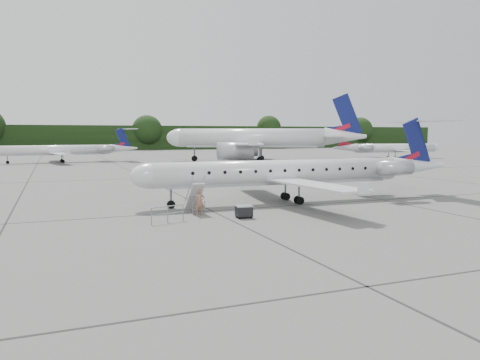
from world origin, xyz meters
name	(u,v)px	position (x,y,z in m)	size (l,w,h in m)	color
ground	(326,215)	(0.00, 0.00, 0.00)	(320.00, 320.00, 0.00)	slate
treeline	(108,138)	(0.00, 130.00, 4.00)	(260.00, 4.00, 8.00)	black
main_regional_jet	(282,160)	(-0.18, 6.20, 3.31)	(25.80, 18.58, 6.62)	silver
airstair	(195,197)	(-7.70, 4.32, 1.04)	(0.85, 2.26, 2.07)	silver
passenger	(200,202)	(-7.74, 3.04, 0.88)	(0.64, 0.42, 1.75)	#8D5F4C
safety_railing	(168,214)	(-10.30, 1.27, 0.50)	(2.20, 0.08, 1.00)	gray
baggage_cart	(244,211)	(-5.43, 1.05, 0.43)	(0.98, 0.79, 0.85)	black
bg_narrowbody	(252,129)	(18.49, 55.86, 6.29)	(35.06, 25.24, 12.59)	silver
bg_regional_left	(57,145)	(-16.01, 66.57, 3.22)	(24.54, 17.67, 6.44)	silver
bg_regional_right	(396,144)	(50.61, 53.51, 3.22)	(24.56, 17.69, 6.44)	silver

